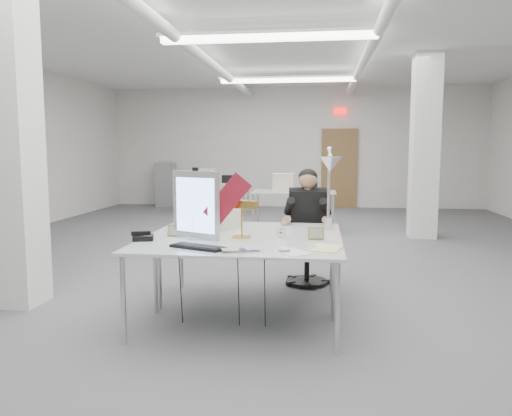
{
  "coord_description": "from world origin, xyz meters",
  "views": [
    {
      "loc": [
        0.7,
        -6.57,
        1.56
      ],
      "look_at": [
        0.11,
        -2.0,
        1.01
      ],
      "focal_mm": 35.0,
      "sensor_mm": 36.0,
      "label": 1
    }
  ],
  "objects": [
    {
      "name": "room_shell",
      "position": [
        0.04,
        0.13,
        1.69
      ],
      "size": [
        10.04,
        14.04,
        3.24
      ],
      "color": "#525254",
      "rests_on": "ground"
    },
    {
      "name": "desk_main",
      "position": [
        0.0,
        -2.5,
        0.74
      ],
      "size": [
        1.8,
        0.9,
        0.02
      ],
      "primitive_type": "cube",
      "color": "silver",
      "rests_on": "room_shell"
    },
    {
      "name": "desk_second",
      "position": [
        0.0,
        -1.6,
        0.74
      ],
      "size": [
        1.8,
        0.9,
        0.02
      ],
      "primitive_type": "cube",
      "color": "silver",
      "rests_on": "room_shell"
    },
    {
      "name": "bg_desk_a",
      "position": [
        0.2,
        3.0,
        0.74
      ],
      "size": [
        1.6,
        0.8,
        0.02
      ],
      "primitive_type": "cube",
      "color": "silver",
      "rests_on": "room_shell"
    },
    {
      "name": "bg_desk_b",
      "position": [
        -1.8,
        5.2,
        0.74
      ],
      "size": [
        1.6,
        0.8,
        0.02
      ],
      "primitive_type": "cube",
      "color": "silver",
      "rests_on": "room_shell"
    },
    {
      "name": "filing_cabinet",
      "position": [
        -3.5,
        6.65,
        0.6
      ],
      "size": [
        0.45,
        0.55,
        1.2
      ],
      "primitive_type": "cube",
      "color": "gray",
      "rests_on": "room_shell"
    },
    {
      "name": "office_chair",
      "position": [
        0.56,
        -0.9,
        0.55
      ],
      "size": [
        0.59,
        0.59,
        1.1
      ],
      "primitive_type": null,
      "rotation": [
        0.0,
        0.0,
        0.11
      ],
      "color": "black",
      "rests_on": "room_shell"
    },
    {
      "name": "seated_person",
      "position": [
        0.56,
        -0.95,
        0.9
      ],
      "size": [
        0.5,
        0.6,
        0.83
      ],
      "primitive_type": null,
      "rotation": [
        0.0,
        0.0,
        0.11
      ],
      "color": "black",
      "rests_on": "office_chair"
    },
    {
      "name": "monitor",
      "position": [
        -0.41,
        -2.23,
        1.06
      ],
      "size": [
        0.47,
        0.25,
        0.61
      ],
      "primitive_type": "cube",
      "rotation": [
        0.0,
        0.0,
        -0.43
      ],
      "color": "#AFB0B4",
      "rests_on": "desk_main"
    },
    {
      "name": "pennant",
      "position": [
        -0.11,
        -2.27,
        1.12
      ],
      "size": [
        0.42,
        0.13,
        0.47
      ],
      "primitive_type": "cube",
      "rotation": [
        0.0,
        -0.87,
        0.28
      ],
      "color": "maroon",
      "rests_on": "monitor"
    },
    {
      "name": "keyboard",
      "position": [
        -0.28,
        -2.68,
        0.77
      ],
      "size": [
        0.49,
        0.32,
        0.02
      ],
      "primitive_type": "cube",
      "rotation": [
        0.0,
        0.0,
        -0.39
      ],
      "color": "black",
      "rests_on": "desk_main"
    },
    {
      "name": "laptop",
      "position": [
        0.1,
        -2.79,
        0.77
      ],
      "size": [
        0.36,
        0.3,
        0.02
      ],
      "primitive_type": "imported",
      "rotation": [
        0.0,
        0.0,
        0.37
      ],
      "color": "silver",
      "rests_on": "desk_main"
    },
    {
      "name": "mouse",
      "position": [
        0.43,
        -2.74,
        0.77
      ],
      "size": [
        0.12,
        0.1,
        0.04
      ],
      "primitive_type": "ellipsoid",
      "rotation": [
        0.0,
        0.0,
        -0.38
      ],
      "color": "#B8B9BE",
      "rests_on": "desk_main"
    },
    {
      "name": "bankers_lamp",
      "position": [
        -0.0,
        -2.15,
        0.93
      ],
      "size": [
        0.34,
        0.22,
        0.36
      ],
      "primitive_type": null,
      "rotation": [
        0.0,
        0.0,
        -0.32
      ],
      "color": "gold",
      "rests_on": "desk_main"
    },
    {
      "name": "desk_phone",
      "position": [
        -0.85,
        -2.38,
        0.78
      ],
      "size": [
        0.21,
        0.2,
        0.04
      ],
      "primitive_type": "cube",
      "rotation": [
        0.0,
        0.0,
        0.28
      ],
      "color": "black",
      "rests_on": "desk_main"
    },
    {
      "name": "picture_frame_left",
      "position": [
        -0.63,
        -2.15,
        0.81
      ],
      "size": [
        0.14,
        0.04,
        0.11
      ],
      "primitive_type": "cube",
      "rotation": [
        -0.21,
        0.0,
        -0.01
      ],
      "color": "olive",
      "rests_on": "desk_main"
    },
    {
      "name": "picture_frame_right",
      "position": [
        0.67,
        -2.16,
        0.81
      ],
      "size": [
        0.15,
        0.06,
        0.11
      ],
      "primitive_type": "cube",
      "rotation": [
        -0.21,
        0.0,
        0.14
      ],
      "color": "#A58847",
      "rests_on": "desk_main"
    },
    {
      "name": "desk_clock",
      "position": [
        0.35,
        -2.08,
        0.81
      ],
      "size": [
        0.1,
        0.04,
        0.09
      ],
      "primitive_type": "cylinder",
      "rotation": [
        1.57,
        0.0,
        0.1
      ],
      "color": "#B9B8BD",
      "rests_on": "desk_main"
    },
    {
      "name": "paper_stack_a",
      "position": [
        0.49,
        -2.74,
        0.76
      ],
      "size": [
        0.33,
        0.35,
        0.01
      ],
      "primitive_type": "cube",
      "rotation": [
        0.0,
        0.0,
        0.61
      ],
      "color": "silver",
      "rests_on": "desk_main"
    },
    {
      "name": "paper_stack_b",
      "position": [
        0.77,
        -2.59,
        0.76
      ],
      "size": [
        0.27,
        0.32,
        0.01
      ],
      "primitive_type": "cube",
      "rotation": [
        0.0,
        0.0,
        -0.27
      ],
      "color": "#E0DE86",
      "rests_on": "desk_main"
    },
    {
      "name": "paper_stack_c",
      "position": [
        0.77,
        -2.44,
        0.76
      ],
      "size": [
        0.24,
        0.2,
        0.01
      ],
      "primitive_type": "cube",
      "rotation": [
        0.0,
        0.0,
        -0.3
      ],
      "color": "silver",
      "rests_on": "desk_main"
    },
    {
      "name": "beige_monitor",
      "position": [
        -0.33,
        -1.6,
        0.93
      ],
      "size": [
        0.46,
        0.45,
        0.34
      ],
      "primitive_type": "cube",
      "rotation": [
        0.0,
        0.0,
        -0.36
      ],
      "color": "beige",
      "rests_on": "desk_second"
    },
    {
      "name": "architect_lamp",
      "position": [
        0.79,
        -1.81,
        1.24
      ],
      "size": [
        0.52,
        0.79,
        0.96
      ],
      "primitive_type": null,
      "rotation": [
        0.0,
        0.0,
        0.39
      ],
      "color": "#B1B0B5",
      "rests_on": "desk_second"
    }
  ]
}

